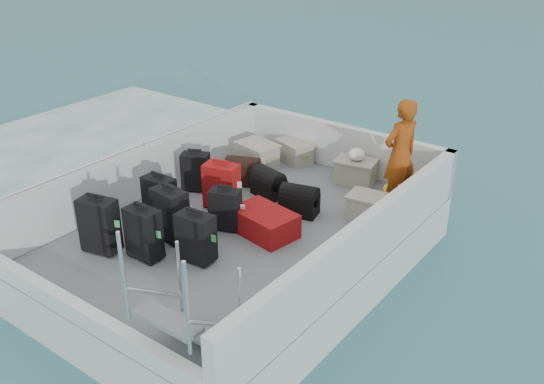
{
  "coord_description": "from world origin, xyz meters",
  "views": [
    {
      "loc": [
        4.38,
        -5.19,
        4.41
      ],
      "look_at": [
        0.15,
        0.45,
        1.0
      ],
      "focal_mm": 40.0,
      "sensor_mm": 36.0,
      "label": 1
    }
  ],
  "objects_px": {
    "suitcase_5": "(222,186)",
    "suitcase_6": "(196,238)",
    "suitcase_8": "(264,223)",
    "crate_1": "(295,152)",
    "suitcase_0": "(100,226)",
    "crate_3": "(369,208)",
    "crate_0": "(257,156)",
    "suitcase_1": "(160,200)",
    "passenger": "(400,155)",
    "suitcase_2": "(196,172)",
    "suitcase_4": "(170,215)",
    "suitcase_3": "(144,234)",
    "crate_2": "(355,172)",
    "suitcase_7": "(225,210)"
  },
  "relations": [
    {
      "from": "suitcase_5",
      "to": "suitcase_6",
      "type": "distance_m",
      "value": 1.36
    },
    {
      "from": "suitcase_8",
      "to": "crate_1",
      "type": "xyz_separation_m",
      "value": [
        -1.03,
        2.14,
        0.0
      ]
    },
    {
      "from": "suitcase_0",
      "to": "crate_3",
      "type": "distance_m",
      "value": 3.4
    },
    {
      "from": "suitcase_0",
      "to": "crate_0",
      "type": "relative_size",
      "value": 1.14
    },
    {
      "from": "suitcase_1",
      "to": "suitcase_5",
      "type": "height_order",
      "value": "suitcase_5"
    },
    {
      "from": "passenger",
      "to": "suitcase_1",
      "type": "bearing_deg",
      "value": -24.47
    },
    {
      "from": "suitcase_2",
      "to": "suitcase_4",
      "type": "bearing_deg",
      "value": -87.12
    },
    {
      "from": "suitcase_3",
      "to": "suitcase_6",
      "type": "height_order",
      "value": "suitcase_3"
    },
    {
      "from": "suitcase_1",
      "to": "suitcase_3",
      "type": "xyz_separation_m",
      "value": [
        0.5,
        -0.73,
        0.0
      ]
    },
    {
      "from": "suitcase_4",
      "to": "suitcase_0",
      "type": "bearing_deg",
      "value": -115.38
    },
    {
      "from": "crate_3",
      "to": "suitcase_5",
      "type": "bearing_deg",
      "value": -152.87
    },
    {
      "from": "crate_1",
      "to": "crate_3",
      "type": "relative_size",
      "value": 1.02
    },
    {
      "from": "suitcase_3",
      "to": "passenger",
      "type": "height_order",
      "value": "passenger"
    },
    {
      "from": "suitcase_6",
      "to": "crate_0",
      "type": "xyz_separation_m",
      "value": [
        -1.13,
        2.59,
        -0.12
      ]
    },
    {
      "from": "suitcase_2",
      "to": "crate_1",
      "type": "xyz_separation_m",
      "value": [
        0.54,
        1.71,
        -0.12
      ]
    },
    {
      "from": "suitcase_3",
      "to": "crate_3",
      "type": "distance_m",
      "value": 2.91
    },
    {
      "from": "suitcase_0",
      "to": "suitcase_2",
      "type": "relative_size",
      "value": 1.22
    },
    {
      "from": "suitcase_1",
      "to": "crate_2",
      "type": "distance_m",
      "value": 2.94
    },
    {
      "from": "suitcase_3",
      "to": "crate_2",
      "type": "xyz_separation_m",
      "value": [
        0.92,
        3.3,
        -0.15
      ]
    },
    {
      "from": "suitcase_2",
      "to": "suitcase_4",
      "type": "xyz_separation_m",
      "value": [
        0.72,
        -1.21,
        0.05
      ]
    },
    {
      "from": "suitcase_4",
      "to": "suitcase_7",
      "type": "bearing_deg",
      "value": 64.8
    },
    {
      "from": "suitcase_6",
      "to": "suitcase_8",
      "type": "xyz_separation_m",
      "value": [
        0.25,
        0.97,
        -0.14
      ]
    },
    {
      "from": "crate_0",
      "to": "passenger",
      "type": "height_order",
      "value": "passenger"
    },
    {
      "from": "suitcase_5",
      "to": "suitcase_6",
      "type": "bearing_deg",
      "value": -74.77
    },
    {
      "from": "suitcase_2",
      "to": "crate_3",
      "type": "bearing_deg",
      "value": -11.73
    },
    {
      "from": "suitcase_1",
      "to": "crate_3",
      "type": "height_order",
      "value": "suitcase_1"
    },
    {
      "from": "suitcase_5",
      "to": "suitcase_8",
      "type": "height_order",
      "value": "suitcase_5"
    },
    {
      "from": "crate_0",
      "to": "crate_3",
      "type": "relative_size",
      "value": 1.16
    },
    {
      "from": "suitcase_5",
      "to": "suitcase_4",
      "type": "bearing_deg",
      "value": -100.15
    },
    {
      "from": "crate_3",
      "to": "passenger",
      "type": "relative_size",
      "value": 0.34
    },
    {
      "from": "suitcase_4",
      "to": "suitcase_8",
      "type": "height_order",
      "value": "suitcase_4"
    },
    {
      "from": "suitcase_1",
      "to": "suitcase_8",
      "type": "xyz_separation_m",
      "value": [
        1.27,
        0.56,
        -0.16
      ]
    },
    {
      "from": "suitcase_6",
      "to": "suitcase_8",
      "type": "bearing_deg",
      "value": 70.62
    },
    {
      "from": "suitcase_1",
      "to": "suitcase_0",
      "type": "bearing_deg",
      "value": -93.45
    },
    {
      "from": "crate_1",
      "to": "crate_3",
      "type": "height_order",
      "value": "crate_1"
    },
    {
      "from": "suitcase_3",
      "to": "crate_0",
      "type": "height_order",
      "value": "suitcase_3"
    },
    {
      "from": "suitcase_4",
      "to": "crate_3",
      "type": "height_order",
      "value": "suitcase_4"
    },
    {
      "from": "suitcase_7",
      "to": "suitcase_3",
      "type": "bearing_deg",
      "value": -126.82
    },
    {
      "from": "suitcase_7",
      "to": "crate_1",
      "type": "xyz_separation_m",
      "value": [
        -0.56,
        2.34,
        -0.11
      ]
    },
    {
      "from": "suitcase_4",
      "to": "suitcase_5",
      "type": "height_order",
      "value": "suitcase_4"
    },
    {
      "from": "suitcase_2",
      "to": "suitcase_5",
      "type": "bearing_deg",
      "value": -44.39
    },
    {
      "from": "suitcase_4",
      "to": "suitcase_7",
      "type": "height_order",
      "value": "suitcase_4"
    },
    {
      "from": "crate_1",
      "to": "crate_2",
      "type": "xyz_separation_m",
      "value": [
        1.17,
        -0.12,
        0.01
      ]
    },
    {
      "from": "suitcase_8",
      "to": "suitcase_3",
      "type": "bearing_deg",
      "value": 158.78
    },
    {
      "from": "suitcase_1",
      "to": "suitcase_8",
      "type": "distance_m",
      "value": 1.39
    },
    {
      "from": "suitcase_3",
      "to": "suitcase_4",
      "type": "height_order",
      "value": "suitcase_4"
    },
    {
      "from": "suitcase_6",
      "to": "suitcase_8",
      "type": "distance_m",
      "value": 1.01
    },
    {
      "from": "suitcase_4",
      "to": "crate_1",
      "type": "relative_size",
      "value": 1.26
    },
    {
      "from": "suitcase_6",
      "to": "crate_1",
      "type": "relative_size",
      "value": 1.13
    },
    {
      "from": "crate_1",
      "to": "suitcase_6",
      "type": "bearing_deg",
      "value": -75.92
    }
  ]
}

